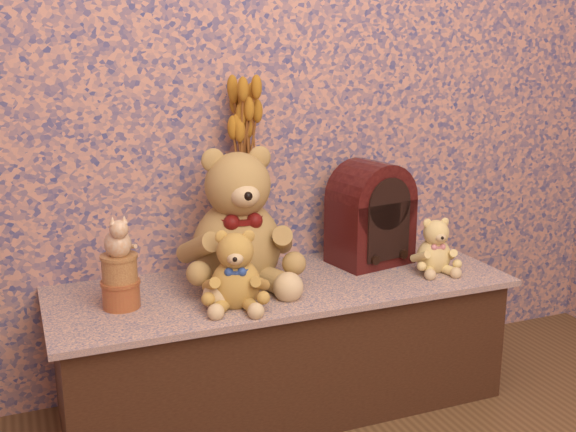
% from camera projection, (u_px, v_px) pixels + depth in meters
% --- Properties ---
extents(display_shelf, '(1.50, 0.55, 0.43)m').
position_uv_depth(display_shelf, '(282.00, 344.00, 2.33)').
color(display_shelf, navy).
rests_on(display_shelf, ground).
extents(teddy_large, '(0.41, 0.48, 0.48)m').
position_uv_depth(teddy_large, '(237.00, 211.00, 2.22)').
color(teddy_large, olive).
rests_on(teddy_large, display_shelf).
extents(teddy_medium, '(0.27, 0.29, 0.25)m').
position_uv_depth(teddy_medium, '(235.00, 265.00, 2.05)').
color(teddy_medium, '#B28432').
rests_on(teddy_medium, display_shelf).
extents(teddy_small, '(0.19, 0.22, 0.20)m').
position_uv_depth(teddy_small, '(434.00, 243.00, 2.37)').
color(teddy_small, '#D3BB64').
rests_on(teddy_small, display_shelf).
extents(cathedral_radio, '(0.30, 0.24, 0.37)m').
position_uv_depth(cathedral_radio, '(371.00, 213.00, 2.44)').
color(cathedral_radio, black).
rests_on(cathedral_radio, display_shelf).
extents(ceramic_vase, '(0.14, 0.14, 0.21)m').
position_uv_depth(ceramic_vase, '(245.00, 240.00, 2.38)').
color(ceramic_vase, tan).
rests_on(ceramic_vase, display_shelf).
extents(dried_stalks, '(0.28, 0.28, 0.46)m').
position_uv_depth(dried_stalks, '(243.00, 143.00, 2.30)').
color(dried_stalks, '#AF6B1C').
rests_on(dried_stalks, ceramic_vase).
extents(biscuit_tin_lower, '(0.11, 0.11, 0.08)m').
position_uv_depth(biscuit_tin_lower, '(121.00, 294.00, 2.06)').
color(biscuit_tin_lower, '#B17633').
rests_on(biscuit_tin_lower, display_shelf).
extents(biscuit_tin_upper, '(0.13, 0.13, 0.08)m').
position_uv_depth(biscuit_tin_upper, '(120.00, 269.00, 2.04)').
color(biscuit_tin_upper, tan).
rests_on(biscuit_tin_upper, biscuit_tin_lower).
extents(cat_figurine, '(0.10, 0.11, 0.13)m').
position_uv_depth(cat_figurine, '(117.00, 235.00, 2.01)').
color(cat_figurine, silver).
rests_on(cat_figurine, biscuit_tin_upper).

